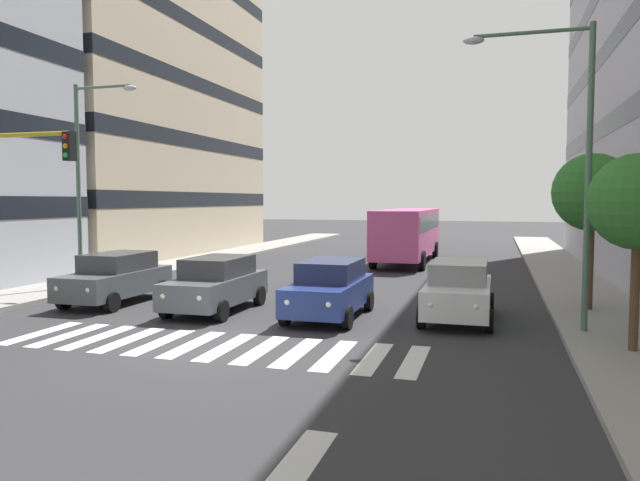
% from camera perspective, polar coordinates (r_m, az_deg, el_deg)
% --- Properties ---
extents(ground_plane, '(180.00, 180.00, 0.00)m').
position_cam_1_polar(ground_plane, '(14.95, -10.51, -9.86)').
color(ground_plane, '#2D2D30').
extents(building_right_block_0, '(11.95, 20.78, 25.01)m').
position_cam_1_polar(building_right_block_0, '(42.50, -18.82, 15.87)').
color(building_right_block_0, beige).
rests_on(building_right_block_0, ground_plane).
extents(crosswalk_markings, '(10.35, 2.80, 0.01)m').
position_cam_1_polar(crosswalk_markings, '(14.95, -10.51, -9.84)').
color(crosswalk_markings, silver).
rests_on(crosswalk_markings, ground_plane).
extents(lane_arrow_0, '(0.50, 2.20, 0.01)m').
position_cam_1_polar(lane_arrow_0, '(8.59, -1.94, -20.37)').
color(lane_arrow_0, silver).
rests_on(lane_arrow_0, ground_plane).
extents(car_0, '(2.02, 4.44, 1.72)m').
position_cam_1_polar(car_0, '(18.08, 13.09, -4.64)').
color(car_0, silver).
rests_on(car_0, ground_plane).
extents(car_1, '(2.02, 4.44, 1.72)m').
position_cam_1_polar(car_1, '(17.97, 0.97, -4.59)').
color(car_1, navy).
rests_on(car_1, ground_plane).
extents(car_2, '(2.02, 4.44, 1.72)m').
position_cam_1_polar(car_2, '(19.26, -9.88, -4.08)').
color(car_2, '#474C51').
rests_on(car_2, ground_plane).
extents(car_3, '(2.02, 4.44, 1.72)m').
position_cam_1_polar(car_3, '(21.62, -18.91, -3.36)').
color(car_3, '#474C51').
rests_on(car_3, ground_plane).
extents(bus_behind_traffic, '(2.78, 10.50, 3.00)m').
position_cam_1_polar(bus_behind_traffic, '(34.02, 8.39, 1.02)').
color(bus_behind_traffic, '#DB5193').
rests_on(bus_behind_traffic, ground_plane).
extents(street_lamp_left, '(3.26, 0.28, 7.85)m').
position_cam_1_polar(street_lamp_left, '(16.74, 22.60, 8.38)').
color(street_lamp_left, '#4C6B56').
rests_on(street_lamp_left, sidewalk_left).
extents(street_lamp_right, '(2.72, 0.28, 7.78)m').
position_cam_1_polar(street_lamp_right, '(24.70, -21.39, 6.64)').
color(street_lamp_right, '#4C6B56').
rests_on(street_lamp_right, sidewalk_right).
extents(street_tree_0, '(2.16, 2.16, 4.43)m').
position_cam_1_polar(street_tree_0, '(15.00, 28.10, 3.23)').
color(street_tree_0, '#513823').
rests_on(street_tree_0, sidewalk_left).
extents(street_tree_1, '(2.39, 2.39, 4.82)m').
position_cam_1_polar(street_tree_1, '(20.14, 24.57, 4.17)').
color(street_tree_1, '#513823').
rests_on(street_tree_1, sidewalk_left).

